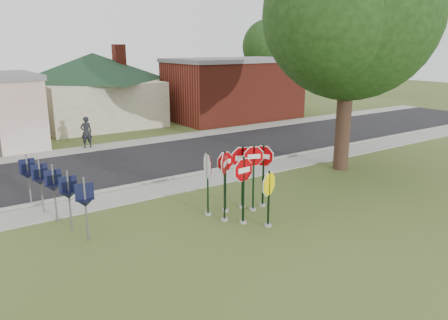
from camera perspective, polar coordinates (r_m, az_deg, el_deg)
ground at (r=14.29m, az=5.71°, el=-9.02°), size 120.00×120.00×0.00m
sidewalk_near at (r=18.52m, az=-5.36°, el=-3.26°), size 60.00×1.60×0.06m
road at (r=22.40m, az=-11.03°, el=-0.30°), size 60.00×7.00×0.04m
sidewalk_far at (r=26.29m, az=-14.85°, el=1.74°), size 60.00×1.60×0.06m
curb at (r=19.35m, az=-6.82°, el=-2.39°), size 60.00×0.20×0.14m
stop_sign_center at (r=14.20m, az=2.55°, el=-2.78°), size 1.09×0.24×2.39m
stop_sign_yellow at (r=14.11m, az=5.87°, el=-4.24°), size 1.03×0.43×2.00m
stop_sign_left at (r=14.37m, az=0.07°, el=-2.15°), size 0.79×0.72×2.53m
stop_sign_right at (r=15.32m, az=3.88°, el=-1.24°), size 0.94×0.37×2.50m
stop_sign_back_right at (r=15.56m, az=2.42°, el=-1.06°), size 1.01×0.50×2.44m
stop_sign_back_left at (r=15.21m, az=0.16°, el=-1.83°), size 0.96×0.24×2.33m
stop_sign_far_right at (r=15.79m, az=5.17°, el=-0.91°), size 0.46×0.98×2.43m
stop_sign_far_left at (r=14.90m, az=-2.15°, el=-1.97°), size 0.35×1.12×2.37m
route_sign_row at (r=15.42m, az=-21.33°, el=-3.33°), size 1.43×4.63×2.00m
building_house at (r=33.66m, az=-16.63°, el=10.62°), size 11.60×11.60×6.20m
building_brick at (r=35.21m, az=1.23°, el=9.35°), size 10.20×6.20×4.75m
oak_tree at (r=20.96m, az=16.27°, el=18.16°), size 11.41×10.81×11.10m
bg_tree_right at (r=47.14m, az=5.91°, el=14.53°), size 5.60×5.60×8.40m
pedestrian at (r=26.02m, az=-17.55°, el=3.49°), size 0.66×0.44×1.79m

